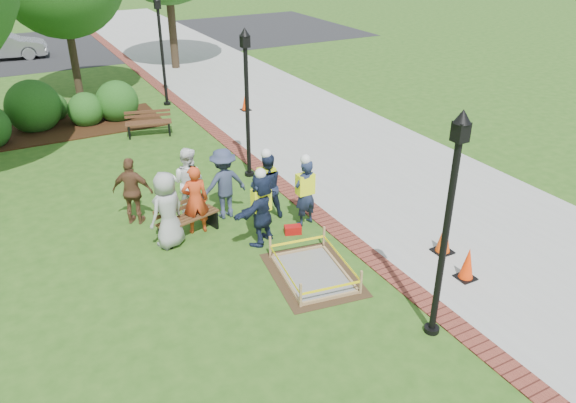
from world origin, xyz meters
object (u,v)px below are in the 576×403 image
lamp_near (449,213)px  hivis_worker_a (261,207)px  wet_concrete_pad (313,266)px  cone_front (467,264)px  bench_near (188,225)px  hivis_worker_b (305,190)px  hivis_worker_c (267,184)px

lamp_near → hivis_worker_a: size_ratio=2.26×
wet_concrete_pad → cone_front: 3.23m
wet_concrete_pad → bench_near: 3.38m
lamp_near → hivis_worker_b: 4.92m
hivis_worker_c → hivis_worker_a: bearing=-122.1°
bench_near → cone_front: bench_near is taller
hivis_worker_b → wet_concrete_pad: bearing=-115.3°
cone_front → hivis_worker_c: hivis_worker_c is taller
hivis_worker_b → hivis_worker_c: 1.01m
wet_concrete_pad → cone_front: size_ratio=3.34×
lamp_near → hivis_worker_c: bearing=97.3°
lamp_near → hivis_worker_b: lamp_near is taller
hivis_worker_a → hivis_worker_c: size_ratio=1.01×
bench_near → hivis_worker_c: (2.06, -0.08, 0.66)m
wet_concrete_pad → hivis_worker_c: size_ratio=1.36×
bench_near → cone_front: (4.52, -4.54, 0.10)m
bench_near → hivis_worker_b: bearing=-17.2°
wet_concrete_pad → hivis_worker_a: hivis_worker_a is taller
hivis_worker_b → bench_near: bearing=162.8°
hivis_worker_b → hivis_worker_c: bearing=131.1°
cone_front → lamp_near: size_ratio=0.18×
wet_concrete_pad → lamp_near: (0.99, -2.63, 2.25)m
cone_front → hivis_worker_a: hivis_worker_a is taller
wet_concrete_pad → bench_near: (-1.76, 2.88, 0.03)m
cone_front → hivis_worker_c: bearing=118.9°
wet_concrete_pad → cone_front: cone_front is taller
wet_concrete_pad → hivis_worker_c: 2.90m
wet_concrete_pad → cone_front: bearing=-31.1°
bench_near → hivis_worker_a: bearing=-38.6°
cone_front → hivis_worker_c: (-2.46, 4.46, 0.56)m
bench_near → lamp_near: (2.76, -5.51, 2.22)m
hivis_worker_c → cone_front: bearing=-61.1°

